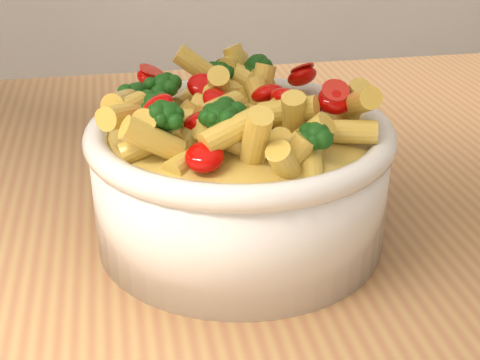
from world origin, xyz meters
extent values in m
cube|color=#AB7D49|center=(0.00, 0.00, 0.88)|extent=(1.20, 0.80, 0.04)
cylinder|color=#AB7D49|center=(0.55, 0.35, 0.43)|extent=(0.05, 0.05, 0.86)
cylinder|color=white|center=(0.09, -0.05, 0.94)|extent=(0.22, 0.22, 0.09)
ellipsoid|color=white|center=(0.09, -0.05, 0.92)|extent=(0.21, 0.21, 0.03)
torus|color=white|center=(0.09, -0.05, 0.99)|extent=(0.23, 0.23, 0.02)
ellipsoid|color=#EDBF50|center=(0.09, -0.05, 0.99)|extent=(0.20, 0.20, 0.02)
camera|label=1|loc=(0.00, -0.50, 1.18)|focal=50.00mm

